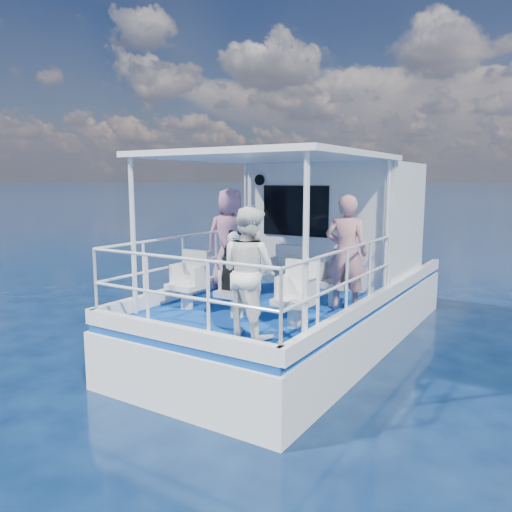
{
  "coord_description": "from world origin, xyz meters",
  "views": [
    {
      "loc": [
        3.82,
        -6.68,
        2.77
      ],
      "look_at": [
        -0.12,
        -0.4,
        1.66
      ],
      "focal_mm": 35.0,
      "sensor_mm": 36.0,
      "label": 1
    }
  ],
  "objects_px": {
    "passenger_port_fwd": "(230,238)",
    "backpack_center": "(235,274)",
    "panda": "(235,244)",
    "passenger_stbd_aft": "(249,272)"
  },
  "relations": [
    {
      "from": "backpack_center",
      "to": "panda",
      "type": "distance_m",
      "value": 0.42
    },
    {
      "from": "passenger_port_fwd",
      "to": "panda",
      "type": "distance_m",
      "value": 1.97
    },
    {
      "from": "passenger_stbd_aft",
      "to": "passenger_port_fwd",
      "type": "bearing_deg",
      "value": -37.44
    },
    {
      "from": "backpack_center",
      "to": "panda",
      "type": "xyz_separation_m",
      "value": [
        0.01,
        -0.01,
        0.42
      ]
    },
    {
      "from": "passenger_stbd_aft",
      "to": "backpack_center",
      "type": "distance_m",
      "value": 0.88
    },
    {
      "from": "passenger_port_fwd",
      "to": "backpack_center",
      "type": "bearing_deg",
      "value": 105.62
    },
    {
      "from": "passenger_port_fwd",
      "to": "passenger_stbd_aft",
      "type": "height_order",
      "value": "passenger_port_fwd"
    },
    {
      "from": "passenger_port_fwd",
      "to": "backpack_center",
      "type": "xyz_separation_m",
      "value": [
        1.17,
        -1.56,
        -0.27
      ]
    },
    {
      "from": "passenger_port_fwd",
      "to": "backpack_center",
      "type": "relative_size",
      "value": 3.81
    },
    {
      "from": "passenger_stbd_aft",
      "to": "panda",
      "type": "relative_size",
      "value": 4.22
    }
  ]
}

